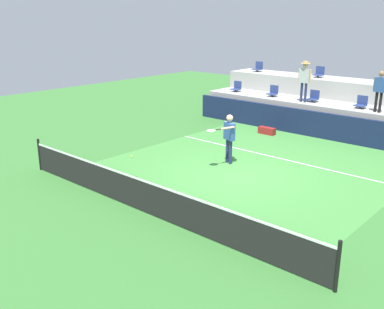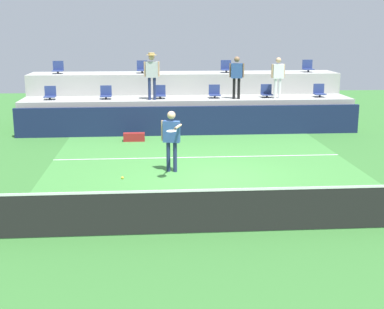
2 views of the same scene
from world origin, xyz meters
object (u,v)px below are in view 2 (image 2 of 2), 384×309
(stadium_chair_lower_mid_left, at_px, (160,93))
(stadium_chair_lower_mid_right, at_px, (215,92))
(stadium_chair_upper_left, at_px, (142,68))
(tennis_ball, at_px, (122,178))
(stadium_chair_lower_far_left, at_px, (50,94))
(stadium_chair_lower_far_right, at_px, (319,91))
(spectator_in_white, at_px, (278,74))
(spectator_with_hat, at_px, (152,71))
(stadium_chair_upper_far_left, at_px, (58,68))
(stadium_chair_upper_right, at_px, (226,67))
(stadium_chair_upper_far_right, at_px, (308,67))
(stadium_chair_lower_right, at_px, (267,92))
(spectator_in_grey, at_px, (237,74))
(tennis_player, at_px, (171,135))
(equipment_bag, at_px, (134,137))
(stadium_chair_lower_left, at_px, (106,93))

(stadium_chair_lower_mid_left, distance_m, stadium_chair_lower_mid_right, 2.16)
(stadium_chair_upper_left, bearing_deg, tennis_ball, -91.58)
(stadium_chair_lower_far_left, xyz_separation_m, stadium_chair_upper_left, (3.55, 1.80, 0.85))
(stadium_chair_lower_far_right, xyz_separation_m, spectator_in_white, (-1.81, -0.38, 0.74))
(spectator_with_hat, bearing_deg, tennis_ball, -94.32)
(stadium_chair_lower_mid_right, height_order, stadium_chair_upper_left, stadium_chair_upper_left)
(stadium_chair_lower_mid_left, xyz_separation_m, stadium_chair_upper_left, (-0.71, 1.80, 0.85))
(stadium_chair_upper_far_left, relative_size, stadium_chair_upper_right, 1.00)
(stadium_chair_upper_far_right, bearing_deg, stadium_chair_upper_right, 180.00)
(stadium_chair_lower_right, xyz_separation_m, stadium_chair_upper_right, (-1.39, 1.80, 0.85))
(stadium_chair_lower_far_right, bearing_deg, tennis_ball, -127.03)
(stadium_chair_lower_right, height_order, stadium_chair_upper_left, stadium_chair_upper_left)
(stadium_chair_upper_far_left, height_order, spectator_in_white, spectator_in_white)
(stadium_chair_lower_far_right, distance_m, spectator_with_hat, 6.80)
(stadium_chair_lower_far_right, bearing_deg, stadium_chair_upper_right, 153.09)
(stadium_chair_lower_right, height_order, tennis_ball, stadium_chair_lower_right)
(stadium_chair_upper_right, relative_size, stadium_chair_upper_far_right, 1.00)
(stadium_chair_lower_far_right, distance_m, spectator_in_grey, 3.54)
(tennis_player, bearing_deg, spectator_in_grey, 65.50)
(stadium_chair_upper_right, distance_m, tennis_ball, 12.39)
(spectator_with_hat, height_order, equipment_bag, spectator_with_hat)
(stadium_chair_lower_right, distance_m, stadium_chair_upper_far_right, 2.94)
(spectator_in_grey, xyz_separation_m, equipment_bag, (-3.97, -1.80, -2.08))
(spectator_in_grey, relative_size, equipment_bag, 2.16)
(stadium_chair_lower_mid_left, relative_size, stadium_chair_lower_mid_right, 1.00)
(stadium_chair_upper_left, relative_size, stadium_chair_upper_far_right, 1.00)
(stadium_chair_lower_right, bearing_deg, stadium_chair_upper_left, 160.06)
(stadium_chair_upper_far_left, bearing_deg, spectator_in_white, -13.93)
(stadium_chair_lower_far_left, distance_m, stadium_chair_upper_far_right, 10.87)
(stadium_chair_lower_mid_left, distance_m, stadium_chair_upper_right, 3.49)
(stadium_chair_lower_mid_right, relative_size, stadium_chair_upper_far_right, 1.00)
(spectator_with_hat, xyz_separation_m, equipment_bag, (-0.68, -1.80, -2.21))
(stadium_chair_lower_far_left, distance_m, spectator_in_white, 8.90)
(stadium_chair_lower_left, xyz_separation_m, spectator_in_grey, (5.09, -0.38, 0.77))
(stadium_chair_lower_right, bearing_deg, tennis_ball, -118.18)
(stadium_chair_lower_mid_right, xyz_separation_m, stadium_chair_lower_far_right, (4.25, 0.00, 0.00))
(stadium_chair_upper_far_left, distance_m, stadium_chair_upper_right, 7.07)
(stadium_chair_lower_mid_left, bearing_deg, spectator_with_hat, -129.15)
(tennis_player, bearing_deg, stadium_chair_upper_left, 96.10)
(stadium_chair_lower_far_left, relative_size, stadium_chair_lower_mid_right, 1.00)
(stadium_chair_lower_left, distance_m, tennis_ball, 9.95)
(tennis_player, distance_m, spectator_in_grey, 6.84)
(stadium_chair_lower_left, height_order, equipment_bag, stadium_chair_lower_left)
(stadium_chair_upper_right, bearing_deg, stadium_chair_lower_far_left, -165.83)
(tennis_player, height_order, equipment_bag, tennis_player)
(stadium_chair_upper_left, relative_size, equipment_bag, 0.68)
(spectator_in_white, bearing_deg, stadium_chair_lower_mid_left, 175.23)
(stadium_chair_lower_left, distance_m, tennis_player, 6.92)
(stadium_chair_upper_far_left, relative_size, spectator_in_white, 0.33)
(spectator_in_grey, distance_m, tennis_ball, 10.39)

